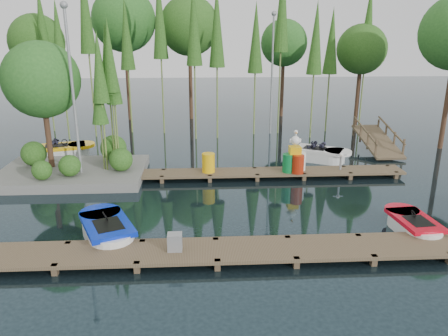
{
  "coord_description": "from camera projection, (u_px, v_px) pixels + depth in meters",
  "views": [
    {
      "loc": [
        -0.42,
        -15.52,
        6.18
      ],
      "look_at": [
        0.5,
        0.5,
        1.1
      ],
      "focal_mm": 35.0,
      "sensor_mm": 36.0,
      "label": 1
    }
  ],
  "objects": [
    {
      "name": "tree_screen",
      "position": [
        169.0,
        31.0,
        24.79
      ],
      "size": [
        34.42,
        18.53,
        10.31
      ],
      "color": "#482E1E",
      "rests_on": "ground"
    },
    {
      "name": "boat_red",
      "position": [
        413.0,
        226.0,
        13.88
      ],
      "size": [
        1.28,
        2.5,
        0.82
      ],
      "rotation": [
        0.0,
        0.0,
        0.08
      ],
      "color": "white",
      "rests_on": "ground"
    },
    {
      "name": "yellow_barrel",
      "position": [
        208.0,
        163.0,
        18.82
      ],
      "size": [
        0.55,
        0.55,
        0.83
      ],
      "primitive_type": "cylinder",
      "color": "yellow",
      "rests_on": "far_dock"
    },
    {
      "name": "lamp_island",
      "position": [
        72.0,
        80.0,
        17.46
      ],
      "size": [
        0.3,
        0.3,
        7.25
      ],
      "color": "gray",
      "rests_on": "ground"
    },
    {
      "name": "near_dock",
      "position": [
        216.0,
        251.0,
        12.31
      ],
      "size": [
        18.0,
        1.5,
        0.5
      ],
      "color": "brown",
      "rests_on": "ground"
    },
    {
      "name": "drum_cluster",
      "position": [
        295.0,
        160.0,
        18.85
      ],
      "size": [
        1.07,
        0.98,
        1.84
      ],
      "color": "#0D7533",
      "rests_on": "far_dock"
    },
    {
      "name": "ground_plane",
      "position": [
        212.0,
        200.0,
        16.66
      ],
      "size": [
        90.0,
        90.0,
        0.0
      ],
      "primitive_type": "plane",
      "color": "#1C2D34"
    },
    {
      "name": "far_dock",
      "position": [
        233.0,
        173.0,
        19.03
      ],
      "size": [
        15.0,
        1.2,
        0.5
      ],
      "color": "brown",
      "rests_on": "ground"
    },
    {
      "name": "lamp_rear",
      "position": [
        272.0,
        64.0,
        26.06
      ],
      "size": [
        0.3,
        0.3,
        7.25
      ],
      "color": "gray",
      "rests_on": "ground"
    },
    {
      "name": "boat_yellow_far",
      "position": [
        63.0,
        151.0,
        22.17
      ],
      "size": [
        3.22,
        2.1,
        1.49
      ],
      "rotation": [
        0.0,
        0.0,
        -0.07
      ],
      "color": "white",
      "rests_on": "ground"
    },
    {
      "name": "island",
      "position": [
        60.0,
        104.0,
        18.49
      ],
      "size": [
        6.2,
        4.2,
        6.75
      ],
      "color": "slate",
      "rests_on": "ground"
    },
    {
      "name": "boat_white_far",
      "position": [
        320.0,
        154.0,
        21.59
      ],
      "size": [
        3.15,
        2.54,
        1.36
      ],
      "rotation": [
        0.0,
        0.0,
        0.18
      ],
      "color": "white",
      "rests_on": "ground"
    },
    {
      "name": "ramp",
      "position": [
        377.0,
        140.0,
        23.17
      ],
      "size": [
        1.5,
        3.94,
        1.49
      ],
      "color": "brown",
      "rests_on": "ground"
    },
    {
      "name": "seagull_post",
      "position": [
        341.0,
        158.0,
        19.11
      ],
      "size": [
        0.47,
        0.26,
        0.76
      ],
      "color": "gray",
      "rests_on": "far_dock"
    },
    {
      "name": "utility_cabinet",
      "position": [
        175.0,
        242.0,
        12.15
      ],
      "size": [
        0.4,
        0.34,
        0.49
      ],
      "primitive_type": "cube",
      "color": "gray",
      "rests_on": "near_dock"
    },
    {
      "name": "boat_blue",
      "position": [
        107.0,
        231.0,
        13.43
      ],
      "size": [
        2.34,
        3.15,
        0.97
      ],
      "rotation": [
        0.0,
        0.0,
        0.41
      ],
      "color": "white",
      "rests_on": "ground"
    }
  ]
}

